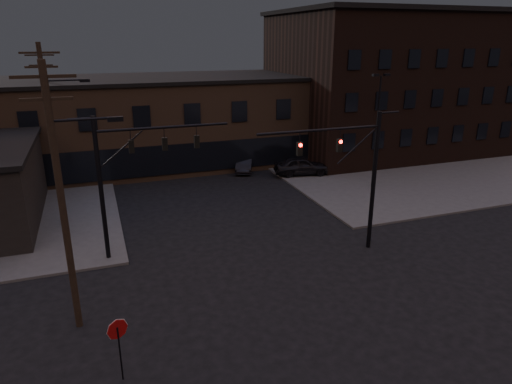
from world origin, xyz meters
TOP-DOWN VIEW (x-y plane):
  - ground at (0.00, 0.00)m, footprint 140.00×140.00m
  - sidewalk_ne at (22.00, 22.00)m, footprint 30.00×30.00m
  - building_row at (0.00, 28.00)m, footprint 40.00×12.00m
  - building_right at (22.00, 26.00)m, footprint 22.00×16.00m
  - traffic_signal_near at (5.36, 4.50)m, footprint 7.12×0.24m
  - traffic_signal_far at (-6.72, 8.00)m, footprint 7.12×0.24m
  - stop_sign at (-8.00, -1.99)m, footprint 0.72×0.33m
  - utility_pole_near at (-9.43, 2.00)m, footprint 3.70×0.28m
  - utility_pole_mid at (-10.44, 14.00)m, footprint 3.70×0.28m
  - utility_pole_far at (-11.50, 26.00)m, footprint 2.20×0.28m
  - lot_light_a at (13.00, 14.00)m, footprint 1.50×0.28m
  - lot_light_b at (19.00, 19.00)m, footprint 1.50×0.28m
  - parked_car_lot_a at (9.00, 19.13)m, footprint 5.07×2.82m
  - parked_car_lot_b at (15.24, 19.55)m, footprint 5.22×2.24m
  - car_crossing at (4.77, 22.40)m, footprint 2.85×4.32m

SIDE VIEW (x-z plane):
  - ground at x=0.00m, z-range 0.00..0.00m
  - sidewalk_ne at x=22.00m, z-range 0.00..0.15m
  - car_crossing at x=4.77m, z-range 0.00..1.35m
  - parked_car_lot_b at x=15.24m, z-range 0.15..1.65m
  - parked_car_lot_a at x=9.00m, z-range 0.15..1.78m
  - stop_sign at x=-8.00m, z-range 0.60..3.08m
  - building_row at x=0.00m, z-range 0.00..8.00m
  - traffic_signal_near at x=5.36m, z-range 0.93..8.93m
  - traffic_signal_far at x=-6.72m, z-range 1.01..9.01m
  - lot_light_a at x=13.00m, z-range 0.94..10.08m
  - lot_light_b at x=19.00m, z-range 0.94..10.08m
  - utility_pole_far at x=-11.50m, z-range 0.28..11.28m
  - utility_pole_near at x=-9.43m, z-range 0.37..11.37m
  - utility_pole_mid at x=-10.44m, z-range 0.38..11.88m
  - building_right at x=22.00m, z-range 0.00..14.00m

